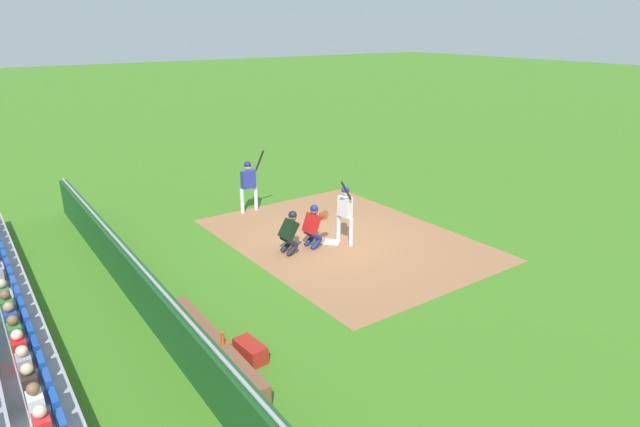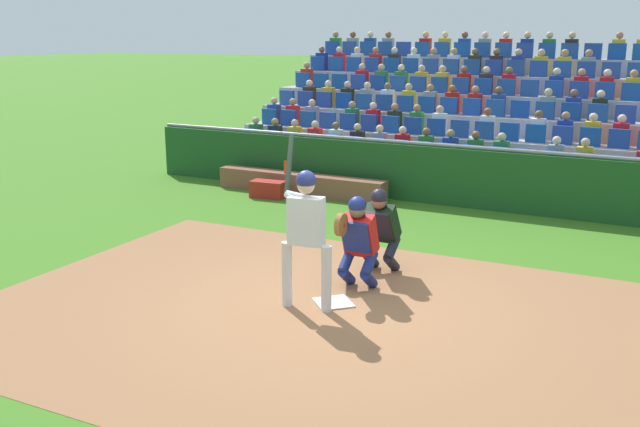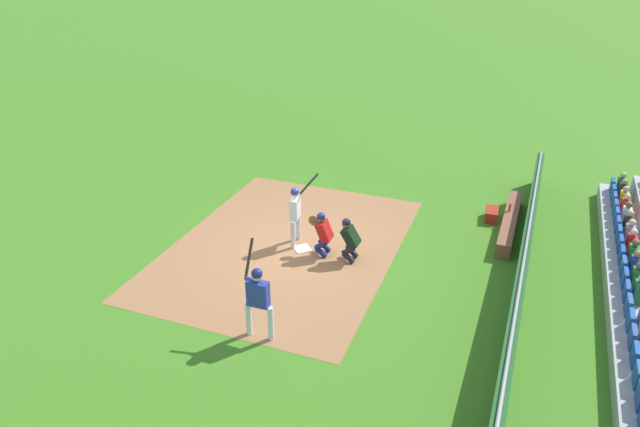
% 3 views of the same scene
% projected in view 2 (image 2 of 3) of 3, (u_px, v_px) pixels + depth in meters
% --- Properties ---
extents(ground_plane, '(160.00, 160.00, 0.00)m').
position_uv_depth(ground_plane, '(333.00, 304.00, 9.12)').
color(ground_plane, '#3E751F').
extents(infield_dirt_patch, '(8.46, 6.27, 0.01)m').
position_uv_depth(infield_dirt_patch, '(315.00, 317.00, 8.69)').
color(infield_dirt_patch, '#986642').
rests_on(infield_dirt_patch, ground_plane).
extents(home_plate_marker, '(0.62, 0.62, 0.02)m').
position_uv_depth(home_plate_marker, '(333.00, 302.00, 9.12)').
color(home_plate_marker, white).
rests_on(home_plate_marker, infield_dirt_patch).
extents(batter_at_plate, '(0.85, 0.67, 2.09)m').
position_uv_depth(batter_at_plate, '(305.00, 224.00, 8.72)').
color(batter_at_plate, silver).
rests_on(batter_at_plate, ground_plane).
extents(catcher_crouching, '(0.48, 0.73, 1.30)m').
position_uv_depth(catcher_crouching, '(357.00, 237.00, 9.48)').
color(catcher_crouching, navy).
rests_on(catcher_crouching, ground_plane).
extents(home_plate_umpire, '(0.46, 0.51, 1.26)m').
position_uv_depth(home_plate_umpire, '(381.00, 226.00, 10.16)').
color(home_plate_umpire, black).
rests_on(home_plate_umpire, ground_plane).
extents(dugout_wall, '(14.74, 0.24, 1.22)m').
position_uv_depth(dugout_wall, '(468.00, 178.00, 14.00)').
color(dugout_wall, '#19491D').
rests_on(dugout_wall, ground_plane).
extents(dugout_bench, '(3.84, 0.40, 0.44)m').
position_uv_depth(dugout_bench, '(300.00, 184.00, 15.17)').
color(dugout_bench, brown).
rests_on(dugout_bench, ground_plane).
extents(water_bottle_on_bench, '(0.07, 0.07, 0.26)m').
position_uv_depth(water_bottle_on_bench, '(285.00, 167.00, 15.16)').
color(water_bottle_on_bench, '#D5471A').
rests_on(water_bottle_on_bench, dugout_bench).
extents(equipment_duffel_bag, '(0.75, 0.43, 0.35)m').
position_uv_depth(equipment_duffel_bag, '(268.00, 189.00, 14.88)').
color(equipment_duffel_bag, '#A22218').
rests_on(equipment_duffel_bag, ground_plane).
extents(bleacher_stand, '(14.25, 5.67, 3.33)m').
position_uv_depth(bleacher_stand, '(530.00, 124.00, 18.68)').
color(bleacher_stand, '#9D9CA2').
rests_on(bleacher_stand, ground_plane).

